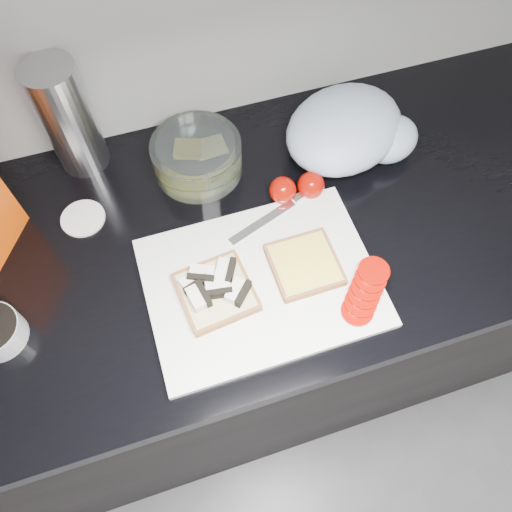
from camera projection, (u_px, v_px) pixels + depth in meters
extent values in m
cube|color=black|center=(211.00, 330.00, 1.34)|extent=(3.50, 0.60, 0.86)
cube|color=black|center=(192.00, 246.00, 0.94)|extent=(3.50, 0.64, 0.04)
cube|color=white|center=(261.00, 282.00, 0.88)|extent=(0.40, 0.30, 0.01)
cube|color=beige|center=(216.00, 292.00, 0.85)|extent=(0.13, 0.13, 0.02)
cube|color=white|center=(192.00, 280.00, 0.85)|extent=(0.05, 0.04, 0.02)
cube|color=black|center=(192.00, 280.00, 0.85)|extent=(0.05, 0.02, 0.02)
cube|color=white|center=(202.00, 273.00, 0.85)|extent=(0.05, 0.04, 0.02)
cube|color=black|center=(202.00, 273.00, 0.85)|extent=(0.05, 0.03, 0.02)
cube|color=white|center=(223.00, 270.00, 0.85)|extent=(0.04, 0.05, 0.02)
cube|color=black|center=(223.00, 270.00, 0.85)|extent=(0.03, 0.05, 0.02)
cube|color=white|center=(197.00, 298.00, 0.83)|extent=(0.03, 0.05, 0.02)
cube|color=black|center=(197.00, 298.00, 0.83)|extent=(0.02, 0.05, 0.02)
cube|color=white|center=(218.00, 287.00, 0.84)|extent=(0.05, 0.03, 0.02)
cube|color=black|center=(218.00, 287.00, 0.84)|extent=(0.05, 0.02, 0.02)
cube|color=white|center=(236.00, 291.00, 0.84)|extent=(0.05, 0.05, 0.02)
cube|color=black|center=(236.00, 291.00, 0.84)|extent=(0.04, 0.04, 0.02)
cube|color=beige|center=(304.00, 265.00, 0.88)|extent=(0.12, 0.12, 0.02)
cube|color=yellow|center=(305.00, 262.00, 0.87)|extent=(0.10, 0.10, 0.00)
cylinder|color=#940B03|center=(357.00, 311.00, 0.84)|extent=(0.06, 0.06, 0.01)
cylinder|color=#940B03|center=(360.00, 303.00, 0.84)|extent=(0.07, 0.07, 0.01)
cylinder|color=#940B03|center=(364.00, 295.00, 0.85)|extent=(0.07, 0.07, 0.01)
cylinder|color=#940B03|center=(367.00, 287.00, 0.85)|extent=(0.08, 0.08, 0.01)
cylinder|color=#940B03|center=(370.00, 279.00, 0.85)|extent=(0.08, 0.08, 0.01)
cylinder|color=#940B03|center=(374.00, 271.00, 0.85)|extent=(0.08, 0.08, 0.01)
cube|color=#BCBCC1|center=(263.00, 222.00, 0.93)|extent=(0.14, 0.07, 0.00)
cube|color=#BCBCC1|center=(308.00, 192.00, 0.96)|extent=(0.07, 0.04, 0.01)
cylinder|color=white|center=(83.00, 218.00, 0.95)|extent=(0.10, 0.10, 0.01)
cylinder|color=silver|center=(197.00, 157.00, 0.98)|extent=(0.18, 0.18, 0.07)
cube|color=yellow|center=(190.00, 158.00, 0.98)|extent=(0.06, 0.06, 0.04)
cube|color=#D1CA7D|center=(212.00, 159.00, 1.00)|extent=(0.06, 0.05, 0.01)
cylinder|color=#ACACB1|center=(68.00, 119.00, 0.92)|extent=(0.10, 0.10, 0.23)
ellipsoid|color=#A4B2CA|center=(344.00, 129.00, 0.99)|extent=(0.32, 0.29, 0.11)
ellipsoid|color=#A4B2CA|center=(390.00, 139.00, 1.00)|extent=(0.15, 0.14, 0.08)
sphere|color=#940B03|center=(283.00, 190.00, 0.95)|extent=(0.05, 0.05, 0.05)
sphere|color=#940B03|center=(311.00, 185.00, 0.96)|extent=(0.05, 0.05, 0.05)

